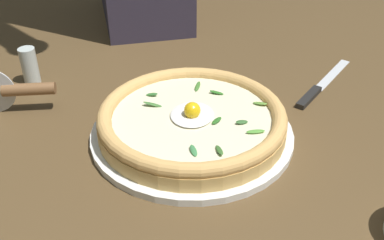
% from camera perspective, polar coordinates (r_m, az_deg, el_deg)
% --- Properties ---
extents(ground_plane, '(2.40, 2.40, 0.03)m').
position_cam_1_polar(ground_plane, '(0.78, -1.71, -1.85)').
color(ground_plane, brown).
rests_on(ground_plane, ground).
extents(pizza_plate, '(0.33, 0.33, 0.01)m').
position_cam_1_polar(pizza_plate, '(0.75, -0.00, -1.65)').
color(pizza_plate, white).
rests_on(pizza_plate, ground).
extents(pizza, '(0.30, 0.30, 0.06)m').
position_cam_1_polar(pizza, '(0.74, 0.00, 0.10)').
color(pizza, '#DFB062').
rests_on(pizza, pizza_plate).
extents(pizza_cutter, '(0.04, 0.15, 0.09)m').
position_cam_1_polar(pizza_cutter, '(0.86, -21.22, 3.54)').
color(pizza_cutter, silver).
rests_on(pizza_cutter, ground).
extents(table_knife, '(0.22, 0.13, 0.01)m').
position_cam_1_polar(table_knife, '(0.91, 15.45, 3.78)').
color(table_knife, silver).
rests_on(table_knife, ground).
extents(pepper_shaker, '(0.03, 0.03, 0.07)m').
position_cam_1_polar(pepper_shaker, '(0.95, -19.69, 6.41)').
color(pepper_shaker, silver).
rests_on(pepper_shaker, ground).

